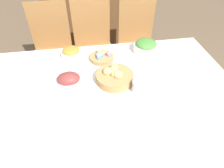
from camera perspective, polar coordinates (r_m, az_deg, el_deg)
name	(u,v)px	position (r m, az deg, el deg)	size (l,w,h in m)	color
ground_plane	(109,137)	(2.05, -1.01, -14.79)	(12.00, 12.00, 0.00)	brown
dining_table	(108,113)	(1.75, -1.15, -8.24)	(1.88, 1.05, 0.73)	silver
chair_far_right	(138,41)	(2.40, 7.45, 12.22)	(0.45, 0.45, 1.00)	olive
chair_far_left	(52,47)	(2.35, -16.64, 9.98)	(0.42, 0.42, 1.00)	olive
chair_far_center	(94,44)	(2.32, -5.09, 11.30)	(0.46, 0.46, 1.00)	olive
sideboard	(92,15)	(3.28, -5.73, 19.12)	(1.40, 0.44, 0.90)	brown
bread_basket	(115,76)	(1.48, 0.74, 2.30)	(0.28, 0.28, 0.12)	#AD8451
egg_basket	(102,57)	(1.71, -3.00, 7.80)	(0.20, 0.20, 0.08)	#AD8451
ham_platter	(69,79)	(1.51, -12.30, 1.39)	(0.26, 0.18, 0.09)	white
carrot_bowl	(71,52)	(1.77, -11.63, 8.85)	(0.17, 0.17, 0.08)	white
green_salad_bowl	(146,46)	(1.82, 9.64, 10.60)	(0.22, 0.22, 0.11)	white
dinner_plate	(105,115)	(1.26, -1.90, -8.92)	(0.26, 0.26, 0.01)	white
fork	(81,119)	(1.26, -8.97, -9.74)	(0.01, 0.18, 0.00)	silver
knife	(130,113)	(1.28, 5.03, -8.13)	(0.01, 0.18, 0.00)	silver
spoon	(134,112)	(1.29, 6.34, -7.95)	(0.01, 0.18, 0.00)	silver
drinking_cup	(137,86)	(1.40, 7.26, -0.70)	(0.08, 0.08, 0.09)	silver
butter_dish	(61,100)	(1.37, -14.31, -4.52)	(0.12, 0.07, 0.03)	white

